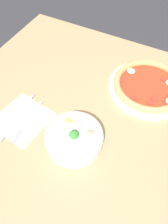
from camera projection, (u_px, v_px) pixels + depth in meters
The scene contains 7 objects.
ground_plane at pixel (95, 191), 1.36m from camera, with size 8.00×8.00×0.00m, color #333338.
dining_table at pixel (102, 142), 0.84m from camera, with size 1.22×1.02×0.74m.
pizza at pixel (148, 86), 0.86m from camera, with size 0.31×0.31×0.04m.
bowl at pixel (74, 138), 0.71m from camera, with size 0.19×0.19×0.07m.
napkin at pixel (23, 119), 0.78m from camera, with size 0.19×0.19×0.00m.
fork at pixel (29, 121), 0.77m from camera, with size 0.02×0.19×0.00m.
knife at pixel (19, 114), 0.79m from camera, with size 0.03×0.22×0.01m.
Camera 1 is at (-0.12, 0.38, 1.40)m, focal length 35.00 mm.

